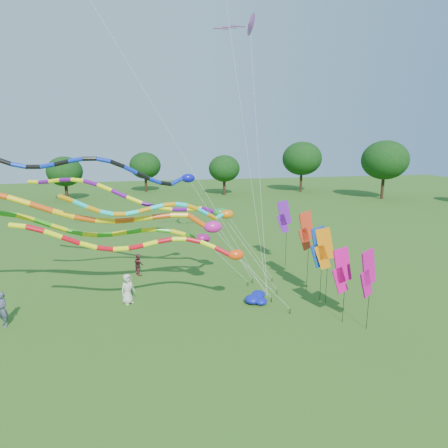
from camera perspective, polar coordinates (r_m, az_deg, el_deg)
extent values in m
plane|color=#235817|center=(18.65, 3.39, -17.18)|extent=(160.00, 160.00, 0.00)
cylinder|color=#382314|center=(67.14, 22.84, 4.59)|extent=(0.50, 0.50, 2.75)
ellipsoid|color=#0E350E|center=(66.82, 23.09, 7.63)|extent=(5.80, 5.80, 4.93)
cylinder|color=#382314|center=(73.49, 11.61, 5.65)|extent=(0.50, 0.50, 2.20)
ellipsoid|color=#0E350E|center=(73.23, 11.70, 7.89)|extent=(4.64, 4.64, 3.95)
cylinder|color=#382314|center=(68.30, 0.03, 5.56)|extent=(0.50, 0.50, 2.52)
ellipsoid|color=#0E350E|center=(68.00, 0.03, 8.31)|extent=(5.32, 5.32, 4.52)
cylinder|color=#382314|center=(72.43, -11.72, 5.63)|extent=(0.50, 0.50, 2.39)
ellipsoid|color=#0E350E|center=(72.15, -11.83, 8.09)|extent=(5.04, 5.04, 4.28)
cylinder|color=#382314|center=(73.14, -23.77, 5.27)|extent=(0.50, 0.50, 3.28)
ellipsoid|color=#0E350E|center=(72.83, -24.06, 8.61)|extent=(6.92, 6.92, 5.88)
cylinder|color=black|center=(21.33, 10.04, -12.94)|extent=(0.05, 0.05, 0.30)
cylinder|color=silver|center=(20.25, 6.10, -8.86)|extent=(0.02, 0.02, 4.42)
ellipsoid|color=#FF450D|center=(19.41, 1.86, -4.69)|extent=(0.85, 0.55, 0.55)
cylinder|color=red|center=(19.34, -0.28, -4.17)|extent=(0.25, 0.25, 0.84)
cylinder|color=#F4FF0D|center=(19.34, -2.49, -3.17)|extent=(0.25, 0.25, 0.80)
cylinder|color=red|center=(19.37, -4.69, -2.50)|extent=(0.25, 0.25, 0.75)
cylinder|color=#F4FF0D|center=(19.41, -6.86, -2.29)|extent=(0.25, 0.25, 0.73)
cylinder|color=red|center=(19.45, -9.00, -2.49)|extent=(0.25, 0.25, 0.74)
cylinder|color=#F4FF0D|center=(19.46, -11.13, -2.94)|extent=(0.25, 0.25, 0.75)
cylinder|color=red|center=(19.44, -13.28, -3.41)|extent=(0.25, 0.25, 0.75)
cylinder|color=#F4FF0D|center=(19.38, -15.46, -3.67)|extent=(0.25, 0.25, 0.75)
cylinder|color=red|center=(19.29, -17.69, -3.58)|extent=(0.25, 0.25, 0.77)
cylinder|color=#F4FF0D|center=(19.18, -19.98, -3.09)|extent=(0.25, 0.25, 0.81)
cylinder|color=red|center=(19.10, -22.29, -2.31)|extent=(0.25, 0.25, 0.83)
cylinder|color=#F4FF0D|center=(19.09, -24.59, -1.42)|extent=(0.25, 0.25, 0.81)
cylinder|color=red|center=(19.18, -26.81, -0.68)|extent=(0.25, 0.25, 0.77)
cylinder|color=#F4FF0D|center=(19.38, -28.91, -0.25)|extent=(0.25, 0.25, 0.74)
cylinder|color=black|center=(22.59, 7.24, -11.37)|extent=(0.05, 0.05, 0.30)
cylinder|color=silver|center=(21.41, 2.94, -6.02)|extent=(0.02, 0.02, 5.55)
ellipsoid|color=#D41797|center=(20.59, -1.68, -0.44)|extent=(1.02, 0.66, 0.66)
cylinder|color=#DF4C0B|center=(20.71, -4.08, 0.45)|extent=(0.30, 0.30, 1.26)
cylinder|color=yellow|center=(20.89, -6.83, 1.35)|extent=(0.30, 0.30, 0.98)
cylinder|color=#DF4C0B|center=(20.90, -9.52, 1.20)|extent=(0.30, 0.30, 0.99)
cylinder|color=yellow|center=(20.90, -12.21, 0.85)|extent=(0.30, 0.30, 0.99)
cylinder|color=#DF4C0B|center=(20.88, -14.91, 0.54)|extent=(0.30, 0.30, 1.00)
cylinder|color=yellow|center=(20.86, -17.65, 0.47)|extent=(0.30, 0.30, 1.01)
cylinder|color=#DF4C0B|center=(20.84, -20.43, 0.76)|extent=(0.30, 0.30, 1.03)
cylinder|color=yellow|center=(20.85, -23.24, 1.41)|extent=(0.30, 0.30, 1.06)
cylinder|color=#DF4C0B|center=(20.93, -26.03, 2.27)|extent=(0.30, 0.30, 1.07)
cylinder|color=yellow|center=(21.11, -28.74, 3.15)|extent=(0.30, 0.30, 1.05)
cylinder|color=black|center=(23.73, 8.07, -10.21)|extent=(0.05, 0.05, 0.30)
cylinder|color=silver|center=(23.05, 3.83, -4.20)|extent=(0.02, 0.02, 5.93)
ellipsoid|color=#18852B|center=(22.79, -0.53, 1.77)|extent=(0.93, 0.60, 0.60)
cylinder|color=#650C84|center=(23.17, -2.38, 2.11)|extent=(0.27, 0.27, 1.04)
cylinder|color=#F6F60C|center=(23.55, -4.48, 2.31)|extent=(0.27, 0.27, 0.94)
cylinder|color=#650C84|center=(23.68, -6.73, 2.21)|extent=(0.27, 0.27, 0.94)
cylinder|color=#F6F60C|center=(23.80, -9.00, 2.35)|extent=(0.27, 0.27, 0.95)
cylinder|color=#650C84|center=(23.92, -11.25, 2.81)|extent=(0.27, 0.27, 0.98)
cylinder|color=#F6F60C|center=(24.09, -13.48, 3.56)|extent=(0.27, 0.27, 1.01)
cylinder|color=#650C84|center=(24.32, -15.64, 4.45)|extent=(0.27, 0.27, 1.01)
cylinder|color=#F6F60C|center=(24.64, -17.70, 5.30)|extent=(0.27, 0.27, 0.99)
cylinder|color=#650C84|center=(25.07, -19.61, 5.92)|extent=(0.27, 0.27, 0.95)
cylinder|color=#F6F60C|center=(25.59, -21.35, 6.22)|extent=(0.27, 0.27, 0.93)
cylinder|color=#650C84|center=(26.20, -22.93, 6.22)|extent=(0.27, 0.27, 0.94)
cylinder|color=#F6F60C|center=(26.87, -24.36, 6.03)|extent=(0.27, 0.27, 0.95)
cylinder|color=#650C84|center=(27.58, -25.68, 5.81)|extent=(0.27, 0.27, 0.95)
cylinder|color=#F6F60C|center=(28.29, -26.95, 5.73)|extent=(0.27, 0.27, 0.94)
cylinder|color=black|center=(25.30, 4.31, -8.67)|extent=(0.05, 0.05, 0.30)
cylinder|color=silver|center=(23.39, -0.27, -1.22)|extent=(0.02, 0.02, 8.11)
ellipsoid|color=#0C10B5|center=(22.13, -5.49, 6.97)|extent=(0.80, 0.51, 0.51)
cylinder|color=#0B29BE|center=(21.98, -7.22, 6.47)|extent=(0.23, 0.23, 0.75)
cylinder|color=black|center=(21.75, -8.87, 6.11)|extent=(0.23, 0.23, 0.71)
cylinder|color=#0B29BE|center=(21.41, -10.53, 6.49)|extent=(0.23, 0.23, 0.74)
cylinder|color=black|center=(21.10, -12.27, 7.18)|extent=(0.23, 0.23, 0.77)
cylinder|color=#0B29BE|center=(20.86, -14.09, 8.03)|extent=(0.23, 0.23, 0.77)
cylinder|color=black|center=(20.72, -15.97, 8.79)|extent=(0.23, 0.23, 0.73)
cylinder|color=#0B29BE|center=(20.67, -17.89, 9.26)|extent=(0.23, 0.23, 0.69)
cylinder|color=black|center=(20.71, -19.79, 9.34)|extent=(0.23, 0.23, 0.68)
cylinder|color=#0B29BE|center=(20.84, -21.66, 9.05)|extent=(0.23, 0.23, 0.70)
cylinder|color=black|center=(21.03, -23.49, 8.55)|extent=(0.23, 0.23, 0.72)
cylinder|color=#0B29BE|center=(21.25, -25.27, 8.05)|extent=(0.23, 0.23, 0.71)
cylinder|color=black|center=(21.48, -27.03, 7.77)|extent=(0.23, 0.23, 0.69)
cylinder|color=#0B29BE|center=(21.68, -28.80, 7.82)|extent=(0.23, 0.23, 0.70)
cylinder|color=black|center=(21.84, -30.59, 8.21)|extent=(0.23, 0.23, 0.73)
cylinder|color=black|center=(25.62, 7.34, -8.46)|extent=(0.05, 0.05, 0.30)
cylinder|color=silver|center=(23.84, 4.10, -3.67)|extent=(0.02, 0.02, 5.91)
ellipsoid|color=orange|center=(22.37, 0.44, 1.52)|extent=(0.83, 0.54, 0.54)
cylinder|color=#0DE8E6|center=(21.88, -0.79, 1.13)|extent=(0.24, 0.24, 0.75)
cylinder|color=orange|center=(21.34, -1.92, 1.18)|extent=(0.24, 0.24, 0.73)
cylinder|color=#0DE8E6|center=(20.93, -3.34, 1.93)|extent=(0.24, 0.24, 0.72)
cylinder|color=orange|center=(20.60, -4.89, 2.58)|extent=(0.24, 0.24, 0.68)
cylinder|color=#0DE8E6|center=(20.37, -6.57, 2.95)|extent=(0.24, 0.24, 0.64)
cylinder|color=orange|center=(20.24, -8.33, 2.95)|extent=(0.24, 0.24, 0.64)
cylinder|color=#0DE8E6|center=(20.18, -10.15, 2.61)|extent=(0.24, 0.24, 0.67)
cylinder|color=orange|center=(20.18, -11.99, 2.11)|extent=(0.24, 0.24, 0.68)
cylinder|color=#0DE8E6|center=(20.20, -13.83, 1.66)|extent=(0.24, 0.24, 0.66)
cylinder|color=orange|center=(20.20, -15.66, 1.46)|extent=(0.24, 0.24, 0.64)
cylinder|color=#0DE8E6|center=(20.15, -17.48, 1.63)|extent=(0.24, 0.24, 0.66)
cylinder|color=orange|center=(20.05, -19.30, 2.13)|extent=(0.24, 0.24, 0.69)
cylinder|color=#0DE8E6|center=(19.88, -21.13, 2.86)|extent=(0.24, 0.24, 0.72)
cylinder|color=orange|center=(19.67, -22.96, 3.60)|extent=(0.24, 0.24, 0.71)
cylinder|color=black|center=(24.79, 3.67, -9.11)|extent=(0.05, 0.05, 0.30)
cylinder|color=silver|center=(23.80, 0.30, -5.67)|extent=(0.02, 0.02, 4.33)
ellipsoid|color=#9A0E6C|center=(23.03, -3.29, -2.25)|extent=(0.97, 0.62, 0.62)
cylinder|color=#2E9E15|center=(22.57, -5.05, -1.97)|extent=(0.28, 0.28, 1.09)
cylinder|color=yellow|center=(22.13, -7.05, -1.34)|extent=(0.28, 0.28, 0.86)
cylinder|color=#2E9E15|center=(22.09, -9.21, -0.94)|extent=(0.28, 0.28, 0.84)
cylinder|color=yellow|center=(22.16, -11.37, -0.88)|extent=(0.28, 0.28, 0.84)
cylinder|color=#2E9E15|center=(22.31, -13.50, -1.07)|extent=(0.28, 0.28, 0.85)
cylinder|color=yellow|center=(22.53, -15.59, -1.37)|extent=(0.28, 0.28, 0.85)
cylinder|color=#2E9E15|center=(22.74, -17.65, -1.57)|extent=(0.28, 0.28, 0.84)
cylinder|color=yellow|center=(22.93, -19.69, -1.52)|extent=(0.28, 0.28, 0.84)
cylinder|color=#2E9E15|center=(23.07, -21.74, -1.17)|extent=(0.28, 0.28, 0.86)
cylinder|color=yellow|center=(23.14, -23.80, -0.56)|extent=(0.28, 0.28, 0.89)
cylinder|color=#2E9E15|center=(23.17, -25.90, 0.19)|extent=(0.28, 0.28, 0.91)
cylinder|color=yellow|center=(23.18, -28.02, 0.87)|extent=(0.28, 0.28, 0.90)
cylinder|color=#2E9E15|center=(23.18, -30.15, 1.32)|extent=(0.28, 0.28, 0.87)
cylinder|color=black|center=(22.71, 6.62, -11.23)|extent=(0.04, 0.04, 0.30)
cylinder|color=silver|center=(21.23, 3.10, 13.95)|extent=(0.01, 0.01, 19.25)
cylinder|color=black|center=(22.71, 6.62, -11.23)|extent=(0.04, 0.04, 0.30)
cylinder|color=silver|center=(19.78, -11.21, 18.07)|extent=(0.01, 0.01, 25.33)
cylinder|color=black|center=(22.71, 6.62, -11.23)|extent=(0.04, 0.04, 0.30)
cylinder|color=silver|center=(22.73, 5.28, 9.87)|extent=(0.01, 0.01, 16.38)
cone|color=purple|center=(25.59, 3.94, 28.14)|extent=(1.21, 1.32, 1.44)
cube|color=purple|center=(25.36, 2.23, 27.95)|extent=(0.90, 0.12, 0.04)
cube|color=purple|center=(25.20, 0.86, 27.78)|extent=(0.90, 0.12, 0.04)
cube|color=purple|center=(25.04, -0.52, 27.59)|extent=(0.90, 0.12, 0.04)
cylinder|color=black|center=(20.39, 17.90, -9.32)|extent=(0.02, 0.02, 3.74)
cube|color=#EB0D8B|center=(19.85, 17.61, -6.00)|extent=(1.16, 0.14, 1.93)
cube|color=#EB0D8B|center=(20.06, 17.27, -8.20)|extent=(1.01, 0.13, 1.51)
cylinder|color=black|center=(23.90, 12.71, -4.49)|extent=(0.02, 0.02, 4.81)
cube|color=red|center=(23.33, 12.48, -0.32)|extent=(1.15, 0.30, 1.93)
cube|color=red|center=(23.46, 12.23, -2.24)|extent=(1.00, 0.27, 1.51)
cylinder|color=black|center=(20.03, 21.27, -9.75)|extent=(0.02, 0.02, 3.88)
cube|color=#CE0B88|center=(19.42, 21.18, -6.23)|extent=(1.12, 0.45, 1.93)
cube|color=#CE0B88|center=(19.62, 20.86, -8.49)|extent=(0.98, 0.40, 1.51)
cylinder|color=black|center=(22.60, 14.65, -6.35)|extent=(0.02, 0.02, 4.22)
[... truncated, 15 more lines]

